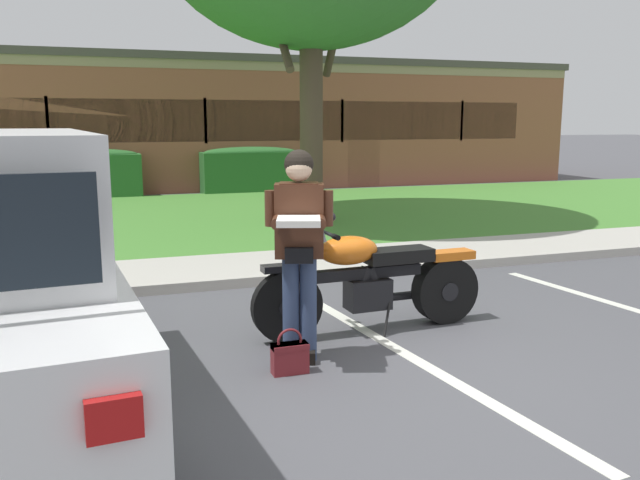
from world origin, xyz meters
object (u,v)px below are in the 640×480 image
at_px(motorcycle, 378,279).
at_px(hedge_left, 87,173).
at_px(handbag, 290,355).
at_px(rider_person, 299,239).
at_px(brick_building, 183,123).
at_px(hedge_center_left, 251,169).

xyz_separation_m(motorcycle, hedge_left, (-2.55, 11.97, 0.16)).
bearing_deg(handbag, rider_person, 56.75).
bearing_deg(motorcycle, brick_building, 88.33).
bearing_deg(handbag, brick_building, 84.97).
relative_size(rider_person, brick_building, 0.07).
distance_m(hedge_center_left, brick_building, 5.33).
height_order(rider_person, hedge_left, rider_person).
bearing_deg(handbag, motorcycle, 35.34).
height_order(motorcycle, rider_person, rider_person).
relative_size(hedge_left, hedge_center_left, 0.98).
relative_size(motorcycle, handbag, 6.23).
distance_m(hedge_left, brick_building, 6.04).
bearing_deg(rider_person, brick_building, 85.40).
relative_size(hedge_center_left, brick_building, 0.11).
distance_m(motorcycle, hedge_center_left, 12.08).
distance_m(handbag, hedge_left, 12.83).
relative_size(rider_person, hedge_center_left, 0.64).
bearing_deg(hedge_left, motorcycle, -77.96).
xyz_separation_m(rider_person, hedge_left, (-1.64, 12.50, -0.36)).
height_order(motorcycle, handbag, motorcycle).
bearing_deg(rider_person, hedge_left, 97.47).
bearing_deg(hedge_center_left, handbag, -101.92).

